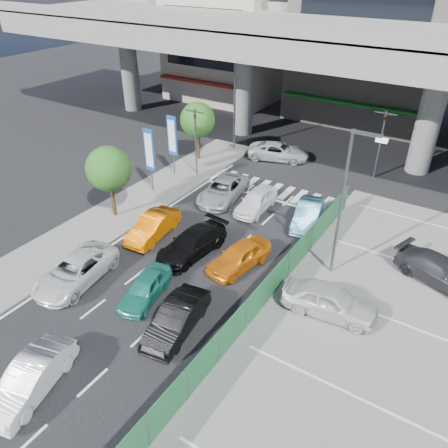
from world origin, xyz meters
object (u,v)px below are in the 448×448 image
Objects in this scene: kei_truck_front_right at (308,214)px; crossing_wagon_silver at (278,151)px; street_lamp_left at (237,95)px; sedan_white_mid_left at (76,271)px; traffic_light_right at (383,128)px; signboard_near at (150,152)px; tree_far at (198,120)px; parked_sedan_dgrey at (441,271)px; signboard_far at (172,138)px; sedan_black_mid at (192,243)px; taxi_teal_mid at (145,288)px; wagon_silver_front_left at (223,190)px; sedan_white_front_mid at (256,201)px; parked_sedan_white at (330,301)px; traffic_cone at (324,285)px; hatch_black_mid_right at (177,319)px; street_lamp_right at (347,194)px; hatch_white_back_mid at (31,378)px; traffic_light_left at (195,126)px; tree_near at (109,169)px; taxi_orange_right at (239,256)px; taxi_orange_left at (153,226)px.

crossing_wagon_silver is (-6.20, 8.23, -0.00)m from kei_truck_front_right.
street_lamp_left reaches higher than sedan_white_mid_left.
traffic_light_right is 16.83m from signboard_near.
tree_far reaches higher than parked_sedan_dgrey.
sedan_black_mid is (7.31, -7.65, -2.37)m from signboard_far.
street_lamp_left is at bearing 95.96° from taxi_teal_mid.
wagon_silver_front_left is 14.48m from parked_sedan_dgrey.
wagon_silver_front_left is at bearing 175.37° from sedan_white_front_mid.
traffic_cone is (-0.80, 1.42, -0.40)m from parked_sedan_white.
sedan_white_mid_left is at bearing 171.93° from hatch_black_mid_right.
parked_sedan_white is (0.90, -3.16, -3.95)m from street_lamp_right.
hatch_black_mid_right is 0.90× the size of parked_sedan_dgrey.
hatch_white_back_mid is 1.03× the size of sedan_white_front_mid.
parked_sedan_dgrey reaches higher than hatch_black_mid_right.
hatch_white_back_mid is 0.84× the size of sedan_white_mid_left.
tree_far is at bearing -161.31° from traffic_light_right.
hatch_white_back_mid is (-5.55, -26.49, -3.25)m from traffic_light_right.
street_lamp_left is 11.39m from sedan_white_front_mid.
signboard_far reaches higher than hatch_white_back_mid.
traffic_light_left reaches higher than signboard_near.
tree_near is at bearing -171.97° from street_lamp_right.
street_lamp_left is at bearing 118.27° from sedan_black_mid.
tree_far reaches higher than traffic_cone.
sedan_black_mid is (-0.24, 10.83, 0.00)m from hatch_white_back_mid.
traffic_light_left is at bearing 97.02° from parked_sedan_dgrey.
traffic_light_left is 7.14× the size of traffic_cone.
sedan_white_mid_left is (-11.04, -7.96, -4.08)m from street_lamp_right.
taxi_teal_mid is (7.61, -11.96, -2.44)m from signboard_far.
traffic_light_right is at bearing 49.98° from parked_sedan_dgrey.
tree_near reaches higher than signboard_far.
tree_far is 7.69m from wagon_silver_front_left.
taxi_orange_right is at bearing -173.45° from traffic_cone.
parked_sedan_dgrey is (3.96, 5.31, -0.08)m from parked_sedan_white.
signboard_near is 1.16× the size of taxi_orange_right.
hatch_white_back_mid is 11.52m from taxi_orange_right.
tree_far is at bearing -112.84° from street_lamp_left.
traffic_light_right is 15.88m from taxi_orange_right.
crossing_wagon_silver is (4.73, 14.14, -2.70)m from tree_near.
tree_far is 1.15× the size of hatch_white_back_mid.
taxi_teal_mid is 11.56m from kei_truck_front_right.
wagon_silver_front_left is (-5.04, 11.65, 0.00)m from hatch_black_mid_right.
kei_truck_front_right is 10.31m from crossing_wagon_silver.
sedan_black_mid is at bearing -110.29° from traffic_light_right.
signboard_far is at bearing 155.87° from taxi_orange_right.
tree_far is 12.14m from taxi_orange_left.
parked_sedan_white is (8.06, 3.81, 0.20)m from taxi_teal_mid.
tree_far is at bearing 122.62° from traffic_light_left.
parked_sedan_white reaches higher than traffic_cone.
tree_near is (-12.50, -15.00, -0.55)m from traffic_light_right.
traffic_light_left is 7.98m from crossing_wagon_silver.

